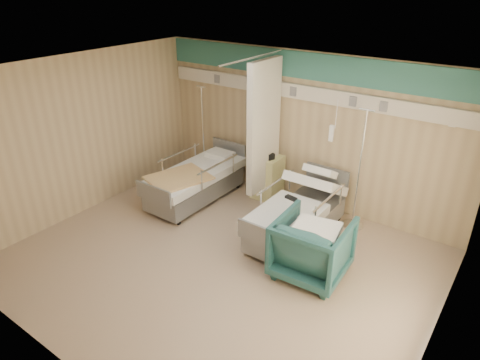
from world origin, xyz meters
name	(u,v)px	position (x,y,z in m)	size (l,w,h in m)	color
ground	(219,261)	(0.00, 0.00, 0.00)	(6.00, 5.00, 0.00)	gray
room_walls	(226,141)	(-0.03, 0.25, 1.86)	(6.04, 5.04, 2.82)	tan
bed_right	(297,220)	(0.60, 1.30, 0.32)	(1.00, 2.16, 0.63)	silver
bed_left	(196,185)	(-1.60, 1.30, 0.32)	(1.00, 2.16, 0.63)	silver
bedside_cabinet	(267,177)	(-0.55, 2.20, 0.42)	(0.50, 0.48, 0.85)	#CBC87F
visitor_armchair	(312,247)	(1.25, 0.55, 0.46)	(0.97, 1.00, 0.91)	#1F4E4F
waffle_blanket	(318,218)	(1.29, 0.56, 0.95)	(0.62, 0.55, 0.07)	white
iv_stand_right	(355,204)	(1.24, 2.16, 0.43)	(0.37, 0.37, 2.09)	silver
iv_stand_left	(204,161)	(-2.08, 2.13, 0.41)	(0.35, 0.35, 1.98)	silver
call_remote	(291,198)	(0.44, 1.35, 0.65)	(0.20, 0.09, 0.04)	black
tan_blanket	(178,178)	(-1.58, 0.84, 0.65)	(0.83, 1.05, 0.04)	tan
toiletry_bag	(269,156)	(-0.50, 2.13, 0.91)	(0.21, 0.13, 0.11)	black
white_cup	(263,152)	(-0.66, 2.18, 0.92)	(0.10, 0.10, 0.14)	white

